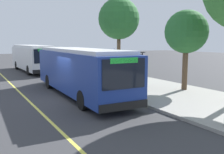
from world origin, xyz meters
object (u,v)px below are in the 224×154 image
Objects in this scene: transit_bus_main at (80,70)px; pedestrian_commuter at (103,72)px; route_sign_post at (115,63)px; waiting_bench at (126,77)px; transit_bus_second at (32,57)px.

pedestrian_commuter is (-2.23, 2.75, -0.50)m from transit_bus_main.
transit_bus_main is 3.95× the size of route_sign_post.
route_sign_post reaches higher than waiting_bench.
transit_bus_second reaches higher than waiting_bench.
transit_bus_main is at bearing -1.11° from transit_bus_second.
route_sign_post is at bearing -45.73° from waiting_bench.
transit_bus_main is 5.18m from waiting_bench.
waiting_bench is at bearing 19.06° from transit_bus_second.
pedestrian_commuter is (-2.46, 0.37, -0.84)m from route_sign_post.
transit_bus_second is at bearing -160.94° from waiting_bench.
transit_bus_main is at bearing -51.06° from pedestrian_commuter.
waiting_bench is at bearing 134.27° from route_sign_post.
waiting_bench is (-1.99, 4.67, -0.98)m from transit_bus_main.
pedestrian_commuter is (12.47, 2.47, -0.50)m from transit_bus_second.
pedestrian_commuter is at bearing 128.94° from transit_bus_main.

